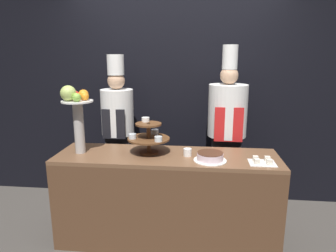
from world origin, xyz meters
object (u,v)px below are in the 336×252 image
chef_left (118,126)px  chef_center_left (227,127)px  cup_white (188,152)px  cake_square_tray (262,161)px  fruit_pedestal (76,109)px  tiered_stand (149,136)px  cake_round (210,157)px

chef_left → chef_center_left: 1.21m
cup_white → chef_center_left: (0.40, 0.62, 0.10)m
cake_square_tray → chef_left: 1.64m
fruit_pedestal → chef_center_left: bearing=23.9°
cup_white → chef_left: chef_left is taller
fruit_pedestal → chef_left: bearing=72.0°
fruit_pedestal → chef_left: chef_left is taller
tiered_stand → cup_white: size_ratio=5.23×
cup_white → chef_center_left: bearing=57.0°
tiered_stand → chef_left: 0.73m
cup_white → cake_square_tray: cup_white is taller
tiered_stand → chef_center_left: size_ratio=0.21×
fruit_pedestal → chef_left: (0.20, 0.63, -0.31)m
chef_left → chef_center_left: size_ratio=0.95×
chef_left → cake_round: bearing=-35.5°
fruit_pedestal → cake_square_tray: (1.66, -0.11, -0.40)m
tiered_stand → chef_center_left: bearing=37.1°
cake_round → cake_square_tray: (0.44, -0.02, -0.02)m
fruit_pedestal → cup_white: size_ratio=8.50×
chef_center_left → cake_square_tray: bearing=-72.2°
cake_round → cup_white: size_ratio=3.84×
fruit_pedestal → chef_center_left: chef_center_left is taller
tiered_stand → fruit_pedestal: 0.70m
cake_round → chef_center_left: 0.76m
cake_round → cake_square_tray: size_ratio=1.29×
fruit_pedestal → chef_left: 0.73m
tiered_stand → cake_round: tiered_stand is taller
chef_left → fruit_pedestal: bearing=-108.0°
cake_round → cup_white: bearing=151.3°
tiered_stand → fruit_pedestal: (-0.65, -0.05, 0.25)m
chef_left → chef_center_left: chef_center_left is taller
chef_left → cake_square_tray: bearing=-27.1°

